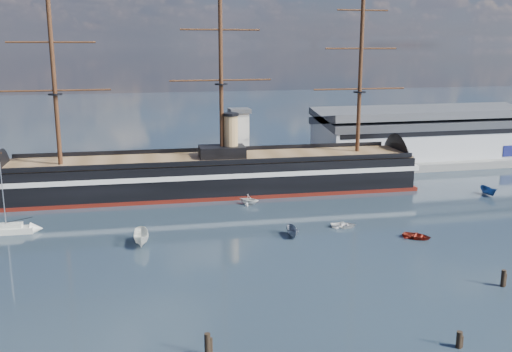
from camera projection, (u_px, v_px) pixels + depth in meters
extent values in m
plane|color=#1F2934|center=(259.00, 215.00, 109.40)|extent=(600.00, 600.00, 0.00)
cube|color=slate|center=(264.00, 173.00, 145.79)|extent=(180.00, 18.00, 2.00)
cube|color=#B7BABC|center=(428.00, 137.00, 158.76)|extent=(62.00, 20.00, 10.00)
cube|color=#3F4247|center=(429.00, 117.00, 157.51)|extent=(63.00, 21.00, 2.00)
cube|color=silver|center=(240.00, 141.00, 139.36)|extent=(4.00, 4.00, 14.00)
cube|color=#3F4247|center=(239.00, 111.00, 137.68)|extent=(5.00, 5.00, 1.00)
cube|color=black|center=(213.00, 174.00, 126.22)|extent=(88.54, 19.31, 7.00)
cube|color=silver|center=(213.00, 169.00, 125.95)|extent=(90.55, 19.62, 1.00)
cube|color=#55140C|center=(214.00, 190.00, 127.03)|extent=(90.55, 19.58, 0.90)
cone|color=black|center=(405.00, 166.00, 136.69)|extent=(11.58, 16.08, 15.68)
cube|color=brown|center=(213.00, 158.00, 125.41)|extent=(88.49, 18.03, 0.40)
cube|color=black|center=(222.00, 152.00, 125.55)|extent=(10.22, 6.37, 2.50)
cylinder|color=tan|center=(231.00, 136.00, 125.21)|extent=(3.20, 3.20, 9.00)
cylinder|color=#381E0F|center=(53.00, 71.00, 113.95)|extent=(0.90, 0.90, 38.00)
cylinder|color=#381E0F|center=(221.00, 60.00, 121.11)|extent=(0.90, 0.90, 42.00)
cylinder|color=#381E0F|center=(360.00, 73.00, 128.95)|extent=(0.90, 0.90, 36.00)
cube|color=beige|center=(10.00, 230.00, 98.85)|extent=(8.02, 2.70, 1.05)
cube|color=beige|center=(9.00, 226.00, 98.66)|extent=(4.30, 1.89, 0.84)
cylinder|color=#B2B2B7|center=(3.00, 195.00, 97.32)|extent=(0.17, 0.17, 11.60)
imported|color=white|center=(142.00, 245.00, 93.26)|extent=(7.62, 3.07, 3.00)
imported|color=white|center=(344.00, 227.00, 102.22)|extent=(1.86, 3.01, 1.31)
imported|color=slate|center=(293.00, 237.00, 97.32)|extent=(5.47, 2.20, 2.16)
imported|color=silver|center=(249.00, 205.00, 116.87)|extent=(6.34, 7.12, 2.46)
imported|color=maroon|center=(417.00, 239.00, 96.33)|extent=(2.91, 2.96, 1.38)
imported|color=navy|center=(488.00, 195.00, 124.20)|extent=(5.83, 2.15, 2.33)
cylinder|color=black|center=(458.00, 348.00, 61.56)|extent=(0.64, 0.64, 2.59)
cylinder|color=black|center=(502.00, 286.00, 77.20)|extent=(0.64, 0.64, 3.06)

